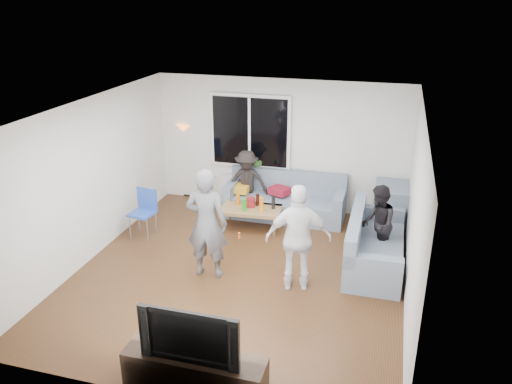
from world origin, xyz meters
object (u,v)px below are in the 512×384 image
(player_left, at_px, (207,224))
(television, at_px, (193,332))
(coffee_table, at_px, (251,218))
(spectator_right, at_px, (378,224))
(side_chair, at_px, (142,214))
(tv_console, at_px, (195,372))
(floor_lamp, at_px, (186,160))
(spectator_back, at_px, (247,182))
(player_right, at_px, (299,238))
(sofa_right_section, at_px, (376,241))
(sofa_back_section, at_px, (285,196))

(player_left, relative_size, television, 1.56)
(coffee_table, bearing_deg, spectator_right, -15.05)
(side_chair, height_order, tv_console, side_chair)
(floor_lamp, bearing_deg, spectator_back, -19.19)
(side_chair, distance_m, tv_console, 4.01)
(player_left, xyz_separation_m, player_right, (1.40, 0.00, -0.06))
(sofa_right_section, bearing_deg, coffee_table, 71.80)
(spectator_right, bearing_deg, tv_console, -36.04)
(side_chair, bearing_deg, player_left, -21.78)
(sofa_back_section, relative_size, side_chair, 2.67)
(sofa_back_section, relative_size, floor_lamp, 1.47)
(sofa_right_section, height_order, player_right, player_right)
(sofa_back_section, xyz_separation_m, side_chair, (-2.26, -1.50, 0.01))
(coffee_table, distance_m, television, 4.18)
(tv_console, bearing_deg, player_left, 107.06)
(sofa_back_section, relative_size, spectator_back, 1.81)
(floor_lamp, xyz_separation_m, spectator_right, (4.07, -1.83, -0.13))
(spectator_back, bearing_deg, spectator_right, -35.68)
(player_left, bearing_deg, coffee_table, -98.09)
(coffee_table, height_order, side_chair, side_chair)
(sofa_right_section, distance_m, spectator_back, 2.97)
(side_chair, relative_size, player_left, 0.49)
(player_left, bearing_deg, floor_lamp, -64.00)
(floor_lamp, distance_m, player_right, 4.23)
(spectator_back, bearing_deg, floor_lamp, 152.11)
(sofa_right_section, relative_size, floor_lamp, 1.28)
(sofa_right_section, distance_m, spectator_right, 0.26)
(sofa_right_section, relative_size, television, 1.79)
(sofa_right_section, xyz_separation_m, spectator_back, (-2.58, 1.45, 0.21))
(tv_console, bearing_deg, sofa_back_section, 90.59)
(coffee_table, height_order, television, television)
(side_chair, bearing_deg, sofa_back_section, 42.06)
(coffee_table, distance_m, player_right, 2.23)
(coffee_table, xyz_separation_m, television, (0.53, -4.10, 0.56))
(sofa_back_section, distance_m, tv_console, 4.77)
(spectator_right, distance_m, tv_console, 3.93)
(sofa_back_section, relative_size, sofa_right_section, 1.15)
(spectator_right, distance_m, spectator_back, 2.89)
(tv_console, height_order, television, television)
(sofa_back_section, height_order, spectator_back, spectator_back)
(sofa_right_section, relative_size, coffee_table, 1.82)
(player_right, bearing_deg, spectator_right, -146.44)
(sofa_back_section, bearing_deg, player_left, -105.37)
(sofa_back_section, distance_m, sofa_right_section, 2.30)
(sofa_right_section, distance_m, player_left, 2.71)
(television, bearing_deg, sofa_back_section, 90.59)
(sofa_right_section, xyz_separation_m, side_chair, (-4.07, -0.08, 0.01))
(side_chair, bearing_deg, player_right, -8.72)
(floor_lamp, bearing_deg, spectator_right, -24.23)
(spectator_right, bearing_deg, sofa_back_section, -134.62)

